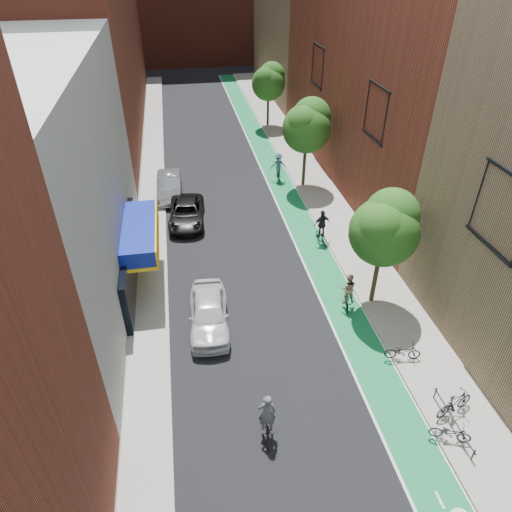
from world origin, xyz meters
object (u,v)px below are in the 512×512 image
parked_car_white (209,313)px  cyclist_lane_mid (322,229)px  parked_car_silver (169,186)px  cyclist_lead (267,422)px  cyclist_lane_near (348,293)px  cyclist_lane_far (278,168)px  parked_car_black (187,213)px

parked_car_white → cyclist_lane_mid: (7.68, 6.39, 0.12)m
parked_car_silver → cyclist_lead: (3.21, -21.01, 0.01)m
parked_car_white → parked_car_silver: (-1.60, 14.49, -0.01)m
cyclist_lead → cyclist_lane_near: 8.69m
cyclist_lead → cyclist_lane_far: size_ratio=1.01×
parked_car_black → cyclist_lane_mid: cyclist_lane_mid is taller
parked_car_white → parked_car_black: size_ratio=0.95×
cyclist_lead → cyclist_lane_far: cyclist_lead is taller
parked_car_silver → parked_car_white: bearing=-81.4°
parked_car_white → cyclist_lane_far: size_ratio=2.15×
parked_car_white → parked_car_black: parked_car_white is taller
parked_car_white → cyclist_lead: cyclist_lead is taller
parked_car_black → cyclist_lead: (2.17, -16.90, 0.12)m
parked_car_silver → cyclist_lead: size_ratio=2.17×
parked_car_white → cyclist_lane_far: cyclist_lane_far is taller
parked_car_silver → cyclist_lane_far: bearing=10.8°
parked_car_silver → cyclist_lane_far: 8.66m
parked_car_silver → cyclist_lane_mid: bearing=-38.8°
parked_car_white → cyclist_lane_near: (7.17, 0.15, 0.10)m
parked_car_white → cyclist_lane_mid: cyclist_lane_mid is taller
cyclist_lead → cyclist_lane_near: (5.56, 6.68, 0.09)m
cyclist_lead → cyclist_lane_near: size_ratio=1.10×
cyclist_lane_near → parked_car_white: bearing=15.9°
parked_car_silver → cyclist_lane_near: bearing=-56.3°
cyclist_lane_near → cyclist_lead: bearing=64.9°
parked_car_white → cyclist_lane_mid: size_ratio=2.13×
parked_car_white → cyclist_lane_far: (6.96, 15.76, 0.22)m
parked_car_silver → cyclist_lane_mid: 12.32m
cyclist_lane_near → cyclist_lane_far: cyclist_lane_far is taller
parked_car_silver → cyclist_lead: cyclist_lead is taller
cyclist_lane_near → cyclist_lane_far: bearing=-74.6°
parked_car_silver → cyclist_lane_mid: size_ratio=2.18×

